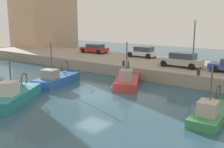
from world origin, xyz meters
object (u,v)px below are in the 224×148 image
fishing_boat_teal (18,99)px  mooring_bollard_south (198,72)px  fishing_boat_green (213,114)px  quay_streetlamp (194,34)px  mooring_bollard_mid (124,63)px  parked_car_silver (181,60)px  fishing_boat_red (127,83)px  parked_car_red (94,48)px  fishing_boat_blue (59,82)px  parked_car_white (143,52)px

fishing_boat_teal → mooring_bollard_south: 15.28m
fishing_boat_green → fishing_boat_teal: size_ratio=0.94×
fishing_boat_green → quay_streetlamp: bearing=25.9°
fishing_boat_green → quay_streetlamp: (11.84, 5.76, 4.34)m
mooring_bollard_mid → parked_car_silver: bearing=-60.2°
fishing_boat_teal → mooring_bollard_mid: (11.75, -1.66, 1.36)m
fishing_boat_red → mooring_bollard_south: size_ratio=11.31×
fishing_boat_teal → parked_car_red: fishing_boat_teal is taller
fishing_boat_blue → parked_car_white: 12.93m
fishing_boat_green → parked_car_silver: 11.09m
fishing_boat_green → parked_car_silver: bearing=33.2°
fishing_boat_teal → fishing_boat_green: bearing=-66.5°
mooring_bollard_mid → quay_streetlamp: quay_streetlamp is taller
parked_car_silver → quay_streetlamp: size_ratio=0.91×
quay_streetlamp → mooring_bollard_south: bearing=-155.3°
fishing_boat_green → fishing_boat_blue: (0.27, 14.66, -0.01)m
fishing_boat_green → parked_car_silver: size_ratio=1.39×
fishing_boat_green → quay_streetlamp: 13.86m
fishing_boat_green → fishing_boat_teal: bearing=113.5°
fishing_boat_teal → parked_car_silver: (14.71, -6.83, 1.85)m
parked_car_red → parked_car_white: parked_car_white is taller
fishing_boat_blue → parked_car_silver: (8.88, -8.67, 1.85)m
fishing_boat_red → fishing_boat_green: bearing=-112.0°
fishing_boat_blue → parked_car_red: fishing_boat_blue is taller
fishing_boat_teal → parked_car_silver: 16.33m
fishing_boat_teal → mooring_bollard_mid: fishing_boat_teal is taller
mooring_bollard_south → parked_car_red: bearing=70.3°
mooring_bollard_south → mooring_bollard_mid: same height
parked_car_silver → mooring_bollard_south: bearing=-136.3°
quay_streetlamp → parked_car_white: bearing=81.1°
fishing_boat_red → parked_car_red: bearing=52.8°
fishing_boat_red → parked_car_red: fishing_boat_red is taller
parked_car_silver → mooring_bollard_mid: parked_car_silver is taller
parked_car_white → mooring_bollard_south: (-6.75, -9.60, -0.42)m
mooring_bollard_mid → fishing_boat_green: bearing=-119.0°
fishing_boat_red → mooring_bollard_mid: 3.64m
parked_car_silver → mooring_bollard_south: parked_car_silver is taller
fishing_boat_blue → mooring_bollard_south: (5.92, -11.50, 1.36)m
mooring_bollard_south → fishing_boat_red: bearing=113.9°
fishing_boat_teal → mooring_bollard_south: (11.75, -9.66, 1.36)m
mooring_bollard_south → mooring_bollard_mid: bearing=90.0°
fishing_boat_blue → fishing_boat_red: fishing_boat_red is taller
parked_car_red → mooring_bollard_south: size_ratio=7.82×
fishing_boat_teal → fishing_boat_red: bearing=-22.8°
fishing_boat_blue → parked_car_red: (12.15, 5.89, 1.76)m
fishing_boat_green → mooring_bollard_south: size_ratio=11.08×
fishing_boat_red → fishing_boat_blue: bearing=120.5°
fishing_boat_blue → mooring_bollard_south: size_ratio=11.19×
fishing_boat_red → parked_car_silver: (5.53, -2.97, 1.83)m
fishing_boat_blue → quay_streetlamp: (11.57, -8.90, 4.34)m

